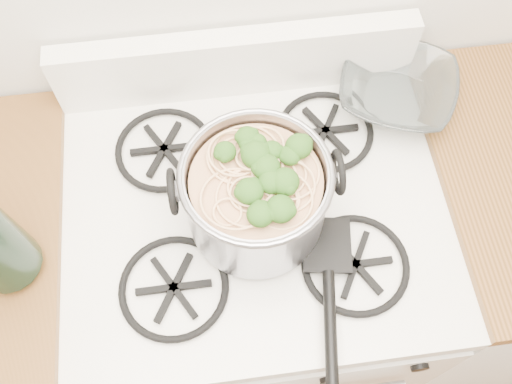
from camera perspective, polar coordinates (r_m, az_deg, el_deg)
The scene contains 5 objects.
gas_range at distance 1.56m, azimuth -0.06°, elevation -8.99°, with size 0.76×0.66×0.92m.
counter_left at distance 1.60m, azimuth -18.60°, elevation -10.40°, with size 0.25×0.65×0.92m.
stock_pot at distance 1.02m, azimuth 0.00°, elevation -0.37°, with size 0.30×0.27×0.18m.
spatula at distance 1.07m, azimuth 7.15°, elevation -5.13°, with size 0.29×0.31×0.02m, color black, non-canonical shape.
glass_bowl at distance 1.27m, azimuth 13.75°, elevation 9.50°, with size 0.10×0.10×0.02m, color white.
Camera 1 is at (-0.06, 0.78, 1.92)m, focal length 40.00 mm.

